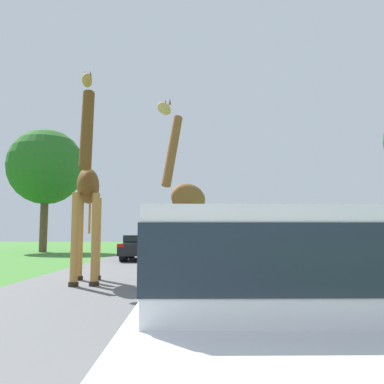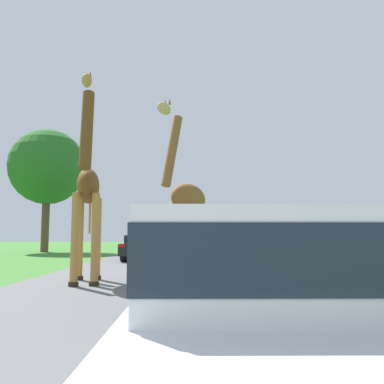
{
  "view_description": "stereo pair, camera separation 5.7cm",
  "coord_description": "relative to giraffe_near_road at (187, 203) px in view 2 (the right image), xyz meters",
  "views": [
    {
      "loc": [
        0.87,
        0.79,
        1.28
      ],
      "look_at": [
        1.05,
        12.16,
        2.49
      ],
      "focal_mm": 38.0,
      "sensor_mm": 36.0,
      "label": 1
    },
    {
      "loc": [
        0.93,
        0.79,
        1.28
      ],
      "look_at": [
        1.05,
        12.16,
        2.49
      ],
      "focal_mm": 38.0,
      "sensor_mm": 36.0,
      "label": 2
    }
  ],
  "objects": [
    {
      "name": "road",
      "position": [
        -0.9,
        17.95,
        -2.17
      ],
      "size": [
        7.4,
        120.0,
        0.0
      ],
      "color": "#5B5B5E",
      "rests_on": "ground"
    },
    {
      "name": "giraffe_near_road",
      "position": [
        0.0,
        0.0,
        0.0
      ],
      "size": [
        1.55,
        2.45,
        4.82
      ],
      "rotation": [
        0.0,
        0.0,
        2.66
      ],
      "color": "tan",
      "rests_on": "ground"
    },
    {
      "name": "giraffe_companion",
      "position": [
        -2.69,
        -0.27,
        0.32
      ],
      "size": [
        1.01,
        2.99,
        5.34
      ],
      "rotation": [
        0.0,
        0.0,
        -2.97
      ],
      "color": "#B77F3D",
      "rests_on": "ground"
    },
    {
      "name": "car_lead_maroon",
      "position": [
        0.63,
        -8.39,
        -1.41
      ],
      "size": [
        1.95,
        4.23,
        1.43
      ],
      "color": "silver",
      "rests_on": "ground"
    },
    {
      "name": "car_queue_right",
      "position": [
        0.19,
        18.86,
        -1.51
      ],
      "size": [
        1.83,
        4.18,
        1.22
      ],
      "color": "navy",
      "rests_on": "ground"
    },
    {
      "name": "car_queue_left",
      "position": [
        -2.34,
        10.15,
        -1.47
      ],
      "size": [
        1.8,
        4.6,
        1.27
      ],
      "color": "black",
      "rests_on": "ground"
    },
    {
      "name": "car_far_ahead",
      "position": [
        0.9,
        -3.78,
        -1.48
      ],
      "size": [
        1.77,
        3.95,
        1.27
      ],
      "color": "gray",
      "rests_on": "ground"
    },
    {
      "name": "tree_far_right",
      "position": [
        -10.81,
        19.76,
        4.31
      ],
      "size": [
        5.79,
        5.79,
        9.41
      ],
      "color": "brown",
      "rests_on": "ground"
    }
  ]
}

